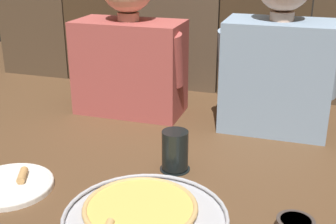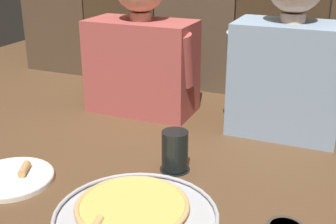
{
  "view_description": "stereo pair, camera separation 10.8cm",
  "coord_description": "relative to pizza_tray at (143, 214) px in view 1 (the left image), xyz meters",
  "views": [
    {
      "loc": [
        0.37,
        -1.02,
        0.63
      ],
      "look_at": [
        0.01,
        0.1,
        0.18
      ],
      "focal_mm": 47.87,
      "sensor_mm": 36.0,
      "label": 1
    },
    {
      "loc": [
        0.47,
        -0.98,
        0.63
      ],
      "look_at": [
        0.01,
        0.1,
        0.18
      ],
      "focal_mm": 47.87,
      "sensor_mm": 36.0,
      "label": 2
    }
  ],
  "objects": [
    {
      "name": "ground_plane",
      "position": [
        -0.03,
        0.16,
        -0.01
      ],
      "size": [
        3.2,
        3.2,
        0.0
      ],
      "primitive_type": "plane",
      "color": "brown"
    },
    {
      "name": "pizza_tray",
      "position": [
        0.0,
        0.0,
        0.0
      ],
      "size": [
        0.41,
        0.41,
        0.03
      ],
      "color": "#B2B2B7",
      "rests_on": "ground"
    },
    {
      "name": "dinner_plate",
      "position": [
        -0.39,
        0.02,
        -0.0
      ],
      "size": [
        0.24,
        0.24,
        0.03
      ],
      "color": "white",
      "rests_on": "ground"
    },
    {
      "name": "drinking_glass",
      "position": [
        0.0,
        0.26,
        0.05
      ],
      "size": [
        0.09,
        0.09,
        0.12
      ],
      "color": "black",
      "rests_on": "ground"
    },
    {
      "name": "diner_left",
      "position": [
        -0.3,
        0.67,
        0.26
      ],
      "size": [
        0.44,
        0.21,
        0.59
      ],
      "color": "#AD4C47",
      "rests_on": "ground"
    },
    {
      "name": "diner_right",
      "position": [
        0.24,
        0.67,
        0.26
      ],
      "size": [
        0.4,
        0.22,
        0.6
      ],
      "color": "#849EB7",
      "rests_on": "ground"
    }
  ]
}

